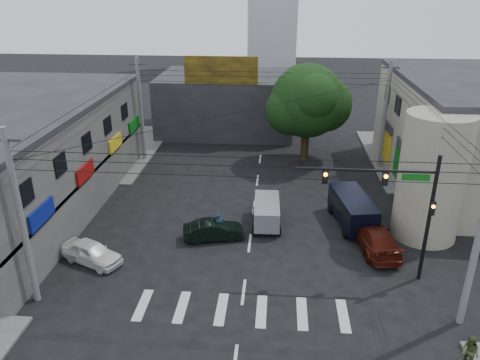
# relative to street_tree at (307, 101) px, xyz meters

# --- Properties ---
(ground) EXTENTS (160.00, 160.00, 0.00)m
(ground) POSITION_rel_street_tree_xyz_m (-4.00, -17.00, -5.47)
(ground) COLOR black
(ground) RESTS_ON ground
(sidewalk_far_left) EXTENTS (16.00, 16.00, 0.15)m
(sidewalk_far_left) POSITION_rel_street_tree_xyz_m (-22.00, 1.00, -5.40)
(sidewalk_far_left) COLOR #514F4C
(sidewalk_far_left) RESTS_ON ground
(sidewalk_far_right) EXTENTS (16.00, 16.00, 0.15)m
(sidewalk_far_right) POSITION_rel_street_tree_xyz_m (14.00, 1.00, -5.40)
(sidewalk_far_right) COLOR #514F4C
(sidewalk_far_right) RESTS_ON ground
(corner_column) EXTENTS (4.00, 4.00, 8.00)m
(corner_column) POSITION_rel_street_tree_xyz_m (7.00, -13.00, -1.47)
(corner_column) COLOR gray
(corner_column) RESTS_ON ground
(building_far) EXTENTS (14.00, 10.00, 6.00)m
(building_far) POSITION_rel_street_tree_xyz_m (-8.00, 9.00, -2.47)
(building_far) COLOR #232326
(building_far) RESTS_ON ground
(billboard) EXTENTS (7.00, 0.30, 2.60)m
(billboard) POSITION_rel_street_tree_xyz_m (-8.00, 4.10, 1.83)
(billboard) COLOR olive
(billboard) RESTS_ON building_far
(street_tree) EXTENTS (6.40, 6.40, 8.70)m
(street_tree) POSITION_rel_street_tree_xyz_m (0.00, 0.00, 0.00)
(street_tree) COLOR black
(street_tree) RESTS_ON ground
(traffic_gantry) EXTENTS (7.10, 0.35, 7.20)m
(traffic_gantry) POSITION_rel_street_tree_xyz_m (3.82, -18.00, -0.64)
(traffic_gantry) COLOR black
(traffic_gantry) RESTS_ON ground
(utility_pole_near_left) EXTENTS (0.32, 0.32, 9.20)m
(utility_pole_near_left) POSITION_rel_street_tree_xyz_m (-14.50, -21.50, -0.87)
(utility_pole_near_left) COLOR #59595B
(utility_pole_near_left) RESTS_ON ground
(utility_pole_near_right) EXTENTS (0.32, 0.32, 9.20)m
(utility_pole_near_right) POSITION_rel_street_tree_xyz_m (6.50, -21.50, -0.87)
(utility_pole_near_right) COLOR #59595B
(utility_pole_near_right) RESTS_ON ground
(utility_pole_far_left) EXTENTS (0.32, 0.32, 9.20)m
(utility_pole_far_left) POSITION_rel_street_tree_xyz_m (-14.50, -1.00, -0.87)
(utility_pole_far_left) COLOR #59595B
(utility_pole_far_left) RESTS_ON ground
(utility_pole_far_right) EXTENTS (0.32, 0.32, 9.20)m
(utility_pole_far_right) POSITION_rel_street_tree_xyz_m (6.50, -1.00, -0.87)
(utility_pole_far_right) COLOR #59595B
(utility_pole_far_right) RESTS_ON ground
(dark_sedan) EXTENTS (3.04, 4.39, 1.25)m
(dark_sedan) POSITION_rel_street_tree_xyz_m (-6.31, -14.68, -4.85)
(dark_sedan) COLOR black
(dark_sedan) RESTS_ON ground
(white_compact) EXTENTS (4.40, 4.96, 1.30)m
(white_compact) POSITION_rel_street_tree_xyz_m (-12.96, -17.90, -4.82)
(white_compact) COLOR white
(white_compact) RESTS_ON ground
(maroon_sedan) EXTENTS (3.40, 5.62, 1.48)m
(maroon_sedan) POSITION_rel_street_tree_xyz_m (3.64, -15.06, -4.74)
(maroon_sedan) COLOR #4C130A
(maroon_sedan) RESTS_ON ground
(silver_minivan) EXTENTS (3.98, 1.86, 1.67)m
(silver_minivan) POSITION_rel_street_tree_xyz_m (-3.03, -12.50, -4.64)
(silver_minivan) COLOR gray
(silver_minivan) RESTS_ON ground
(navy_van) EXTENTS (5.74, 3.68, 2.03)m
(navy_van) POSITION_rel_street_tree_xyz_m (2.63, -11.97, -4.46)
(navy_van) COLOR black
(navy_van) RESTS_ON ground
(traffic_officer) EXTENTS (1.00, 1.00, 1.65)m
(traffic_officer) POSITION_rel_street_tree_xyz_m (-5.98, -14.44, -4.65)
(traffic_officer) COLOR #142747
(traffic_officer) RESTS_ON ground
(pedestrian_olive) EXTENTS (1.32, 1.30, 1.60)m
(pedestrian_olive) POSITION_rel_street_tree_xyz_m (5.81, -24.41, -4.67)
(pedestrian_olive) COLOR #3E4A22
(pedestrian_olive) RESTS_ON ground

